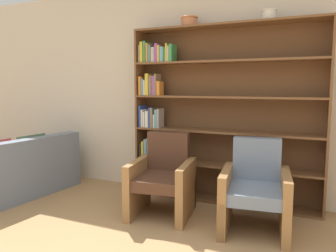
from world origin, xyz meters
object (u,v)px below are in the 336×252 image
(couch, at_px, (7,175))
(armchair_cushioned, at_px, (255,191))
(bookshelf, at_px, (208,116))
(armchair_leather, at_px, (163,179))
(bowl_slate, at_px, (189,21))
(bowl_terracotta, at_px, (269,14))

(couch, bearing_deg, armchair_cushioned, -78.74)
(bookshelf, relative_size, couch, 1.27)
(armchair_leather, bearing_deg, couch, -0.16)
(armchair_cushioned, bearing_deg, armchair_leather, -7.48)
(bookshelf, distance_m, armchair_cushioned, 1.18)
(armchair_leather, bearing_deg, armchair_cushioned, 171.65)
(couch, bearing_deg, bookshelf, -62.13)
(armchair_leather, xyz_separation_m, armchair_cushioned, (1.01, 0.00, 0.00))
(bowl_slate, height_order, bowl_terracotta, bowl_slate)
(bowl_terracotta, height_order, couch, bowl_terracotta)
(bookshelf, distance_m, couch, 2.69)
(couch, height_order, armchair_cushioned, armchair_cushioned)
(bowl_terracotta, xyz_separation_m, armchair_cushioned, (0.01, -0.65, -1.81))
(armchair_cushioned, bearing_deg, bowl_terracotta, -96.36)
(bowl_slate, xyz_separation_m, armchair_cushioned, (0.95, -0.65, -1.82))
(bowl_slate, bearing_deg, armchair_leather, -94.90)
(bowl_slate, distance_m, bowl_terracotta, 0.94)
(armchair_leather, bearing_deg, bookshelf, -122.66)
(armchair_cushioned, bearing_deg, couch, -1.93)
(bowl_terracotta, bearing_deg, bookshelf, 178.15)
(bookshelf, relative_size, armchair_leather, 2.58)
(bowl_terracotta, relative_size, armchair_leather, 0.19)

